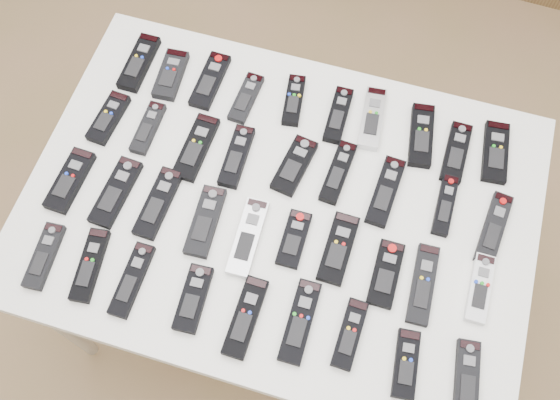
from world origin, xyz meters
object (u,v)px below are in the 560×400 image
(remote_18, at_px, (494,228))
(remote_11, at_px, (148,128))
(remote_25, at_px, (338,248))
(remote_26, at_px, (386,274))
(remote_10, at_px, (109,118))
(table, at_px, (280,213))
(remote_22, at_px, (205,221))
(remote_29, at_px, (44,256))
(remote_23, at_px, (248,237))
(remote_32, at_px, (193,298))
(remote_14, at_px, (294,166))
(remote_3, at_px, (246,98))
(remote_6, at_px, (372,119))
(remote_28, at_px, (480,288))
(remote_16, at_px, (385,191))
(remote_19, at_px, (70,180))
(remote_36, at_px, (406,364))
(remote_7, at_px, (421,136))
(remote_13, at_px, (237,156))
(remote_12, at_px, (196,147))
(remote_17, at_px, (445,205))
(remote_21, at_px, (158,203))
(remote_34, at_px, (300,321))
(remote_20, at_px, (116,192))
(remote_24, at_px, (294,239))
(remote_30, at_px, (90,265))
(remote_2, at_px, (210,81))
(remote_15, at_px, (338,172))
(remote_37, at_px, (467,378))
(remote_4, at_px, (294,100))
(remote_9, at_px, (495,152))
(remote_5, at_px, (338,115))
(remote_35, at_px, (350,334))
(remote_33, at_px, (245,317))
(remote_27, at_px, (423,284))
(remote_8, at_px, (456,153))
(remote_1, at_px, (171,75))

(remote_18, bearing_deg, remote_11, -174.76)
(remote_25, relative_size, remote_26, 1.10)
(remote_10, xyz_separation_m, remote_26, (0.79, -0.21, -0.00))
(table, bearing_deg, remote_26, -20.14)
(remote_22, bearing_deg, remote_29, -153.09)
(remote_23, relative_size, remote_32, 1.26)
(remote_14, relative_size, remote_23, 0.81)
(table, relative_size, remote_3, 8.23)
(remote_6, bearing_deg, remote_28, -52.83)
(remote_14, distance_m, remote_23, 0.22)
(remote_6, height_order, remote_16, same)
(remote_19, height_order, remote_36, remote_19)
(remote_7, distance_m, remote_29, 0.98)
(remote_11, height_order, remote_13, remote_13)
(remote_12, distance_m, remote_36, 0.73)
(remote_17, relative_size, remote_21, 0.85)
(remote_13, bearing_deg, remote_19, -155.68)
(remote_11, distance_m, remote_23, 0.40)
(table, bearing_deg, remote_18, 8.93)
(remote_14, bearing_deg, remote_16, 7.59)
(remote_6, distance_m, remote_12, 0.46)
(remote_19, bearing_deg, remote_34, -12.71)
(remote_19, distance_m, remote_25, 0.68)
(remote_20, distance_m, remote_24, 0.46)
(remote_18, relative_size, remote_30, 1.07)
(remote_2, distance_m, remote_32, 0.60)
(remote_15, bearing_deg, remote_36, -53.75)
(remote_3, bearing_deg, remote_37, -35.42)
(remote_26, height_order, remote_36, same)
(remote_29, bearing_deg, remote_11, 71.26)
(remote_3, height_order, remote_4, remote_4)
(remote_9, bearing_deg, remote_5, 176.20)
(remote_22, bearing_deg, remote_6, 48.36)
(remote_35, bearing_deg, remote_33, -170.78)
(remote_13, bearing_deg, remote_27, -22.30)
(remote_3, distance_m, remote_20, 0.42)
(remote_2, bearing_deg, remote_21, -88.56)
(remote_12, bearing_deg, remote_20, -127.63)
(remote_2, bearing_deg, remote_34, -52.08)
(remote_2, xyz_separation_m, remote_34, (0.41, -0.56, 0.00))
(remote_30, height_order, remote_34, same)
(remote_16, bearing_deg, remote_15, 175.70)
(remote_7, bearing_deg, remote_20, -159.21)
(remote_21, relative_size, remote_29, 1.16)
(remote_26, bearing_deg, remote_20, 178.59)
(remote_8, xyz_separation_m, remote_36, (-0.01, -0.56, 0.00))
(remote_1, relative_size, remote_10, 1.01)
(remote_11, bearing_deg, remote_30, -88.51)
(remote_6, xyz_separation_m, remote_7, (0.13, -0.01, -0.00))
(remote_7, height_order, remote_16, same)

